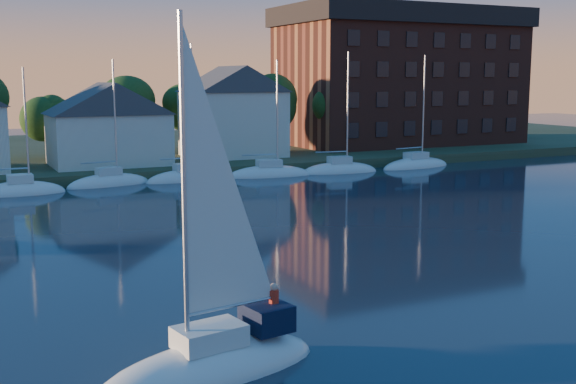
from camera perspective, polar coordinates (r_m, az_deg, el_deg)
shoreline_land at (r=92.61m, az=-12.64°, el=2.90°), size 160.00×50.00×2.00m
wooden_dock at (r=70.60m, az=-8.25°, el=1.17°), size 120.00×3.00×1.00m
clubhouse_centre at (r=73.37m, az=-14.04°, el=5.32°), size 11.55×8.40×8.08m
clubhouse_east at (r=79.32m, az=-4.38°, el=6.45°), size 10.50×8.40×9.80m
condo_block at (r=96.91m, az=8.84°, el=9.08°), size 31.00×17.00×17.40m
tree_line at (r=81.08m, az=-9.43°, el=7.24°), size 93.40×5.40×8.90m
moored_fleet at (r=65.68m, az=-14.09°, el=0.49°), size 71.50×2.40×12.05m
hero_sailboat at (r=24.20m, az=-5.90°, el=-12.87°), size 8.24×3.80×12.63m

